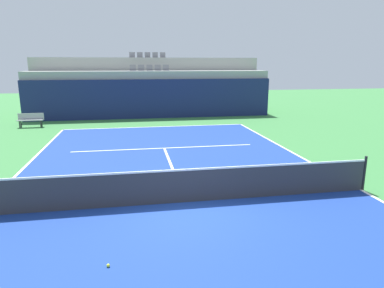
# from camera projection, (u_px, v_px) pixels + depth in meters

# --- Properties ---
(ground_plane) EXTENTS (80.00, 80.00, 0.00)m
(ground_plane) POSITION_uv_depth(u_px,v_px,m) (186.00, 202.00, 9.59)
(ground_plane) COLOR #387A3D
(court_surface) EXTENTS (11.00, 24.00, 0.01)m
(court_surface) POSITION_uv_depth(u_px,v_px,m) (186.00, 202.00, 9.59)
(court_surface) COLOR navy
(court_surface) RESTS_ON ground_plane
(baseline_far) EXTENTS (11.00, 0.10, 0.00)m
(baseline_far) POSITION_uv_depth(u_px,v_px,m) (156.00, 127.00, 21.05)
(baseline_far) COLOR white
(baseline_far) RESTS_ON court_surface
(sideline_right) EXTENTS (0.10, 24.00, 0.00)m
(sideline_right) POSITION_uv_depth(u_px,v_px,m) (361.00, 190.00, 10.51)
(sideline_right) COLOR white
(sideline_right) RESTS_ON court_surface
(service_line_far) EXTENTS (8.26, 0.10, 0.00)m
(service_line_far) POSITION_uv_depth(u_px,v_px,m) (164.00, 148.00, 15.72)
(service_line_far) COLOR white
(service_line_far) RESTS_ON court_surface
(centre_service_line) EXTENTS (0.10, 6.40, 0.00)m
(centre_service_line) POSITION_uv_depth(u_px,v_px,m) (172.00, 168.00, 12.66)
(centre_service_line) COLOR white
(centre_service_line) RESTS_ON court_surface
(back_wall) EXTENTS (17.35, 0.30, 2.74)m
(back_wall) POSITION_uv_depth(u_px,v_px,m) (152.00, 99.00, 24.20)
(back_wall) COLOR navy
(back_wall) RESTS_ON ground_plane
(stands_tier_lower) EXTENTS (17.35, 2.40, 3.29)m
(stands_tier_lower) POSITION_uv_depth(u_px,v_px,m) (150.00, 93.00, 25.43)
(stands_tier_lower) COLOR #9E9E99
(stands_tier_lower) RESTS_ON ground_plane
(stands_tier_upper) EXTENTS (17.35, 2.40, 4.26)m
(stands_tier_upper) POSITION_uv_depth(u_px,v_px,m) (148.00, 85.00, 27.62)
(stands_tier_upper) COLOR #9E9E99
(stands_tier_upper) RESTS_ON ground_plane
(seating_row_lower) EXTENTS (2.87, 0.44, 0.44)m
(seating_row_lower) POSITION_uv_depth(u_px,v_px,m) (150.00, 69.00, 25.12)
(seating_row_lower) COLOR slate
(seating_row_lower) RESTS_ON stands_tier_lower
(seating_row_upper) EXTENTS (2.87, 0.44, 0.44)m
(seating_row_upper) POSITION_uv_depth(u_px,v_px,m) (148.00, 56.00, 27.20)
(seating_row_upper) COLOR slate
(seating_row_upper) RESTS_ON stands_tier_upper
(tennis_net) EXTENTS (11.08, 0.08, 1.07)m
(tennis_net) POSITION_uv_depth(u_px,v_px,m) (186.00, 185.00, 9.48)
(tennis_net) COLOR black
(tennis_net) RESTS_ON court_surface
(player_bench) EXTENTS (1.50, 0.40, 0.85)m
(player_bench) POSITION_uv_depth(u_px,v_px,m) (31.00, 119.00, 20.88)
(player_bench) COLOR #99999E
(player_bench) RESTS_ON ground_plane
(tennis_ball_0) EXTENTS (0.07, 0.07, 0.07)m
(tennis_ball_0) POSITION_uv_depth(u_px,v_px,m) (108.00, 265.00, 6.51)
(tennis_ball_0) COLOR #CCE033
(tennis_ball_0) RESTS_ON court_surface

